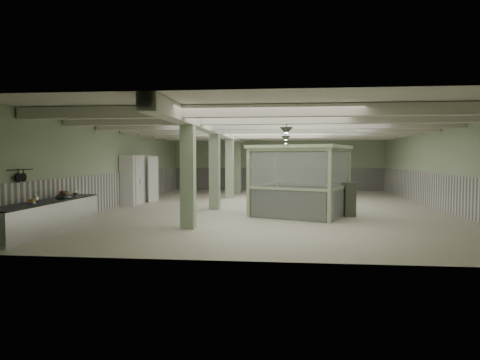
# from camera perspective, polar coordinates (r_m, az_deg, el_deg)

# --- Properties ---
(floor) EXTENTS (20.00, 20.00, 0.00)m
(floor) POSITION_cam_1_polar(r_m,az_deg,el_deg) (19.00, 4.57, -3.62)
(floor) COLOR beige
(floor) RESTS_ON ground
(ceiling) EXTENTS (14.00, 20.00, 0.02)m
(ceiling) POSITION_cam_1_polar(r_m,az_deg,el_deg) (18.93, 4.62, 7.27)
(ceiling) COLOR beige
(ceiling) RESTS_ON wall_back
(wall_back) EXTENTS (14.00, 0.02, 3.60)m
(wall_back) POSITION_cam_1_polar(r_m,az_deg,el_deg) (28.88, 5.07, 2.22)
(wall_back) COLOR #9FB792
(wall_back) RESTS_ON floor
(wall_front) EXTENTS (14.00, 0.02, 3.60)m
(wall_front) POSITION_cam_1_polar(r_m,az_deg,el_deg) (8.89, 3.06, 0.50)
(wall_front) COLOR #9FB792
(wall_front) RESTS_ON floor
(wall_left) EXTENTS (0.02, 20.00, 3.60)m
(wall_left) POSITION_cam_1_polar(r_m,az_deg,el_deg) (20.29, -15.59, 1.80)
(wall_left) COLOR #9FB792
(wall_left) RESTS_ON floor
(wall_right) EXTENTS (0.02, 20.00, 3.60)m
(wall_right) POSITION_cam_1_polar(r_m,az_deg,el_deg) (19.98, 25.11, 1.61)
(wall_right) COLOR #9FB792
(wall_right) RESTS_ON floor
(wainscot_left) EXTENTS (0.05, 19.90, 1.50)m
(wainscot_left) POSITION_cam_1_polar(r_m,az_deg,el_deg) (20.33, -15.48, -1.16)
(wainscot_left) COLOR white
(wainscot_left) RESTS_ON floor
(wainscot_right) EXTENTS (0.05, 19.90, 1.50)m
(wainscot_right) POSITION_cam_1_polar(r_m,az_deg,el_deg) (20.02, 24.97, -1.40)
(wainscot_right) COLOR white
(wainscot_right) RESTS_ON floor
(wainscot_back) EXTENTS (13.90, 0.05, 1.50)m
(wainscot_back) POSITION_cam_1_polar(r_m,az_deg,el_deg) (28.89, 5.06, 0.14)
(wainscot_back) COLOR white
(wainscot_back) RESTS_ON floor
(girder) EXTENTS (0.45, 19.90, 0.40)m
(girder) POSITION_cam_1_polar(r_m,az_deg,el_deg) (19.14, -2.94, 6.57)
(girder) COLOR beige
(girder) RESTS_ON ceiling
(beam_a) EXTENTS (13.90, 0.35, 0.32)m
(beam_a) POSITION_cam_1_polar(r_m,az_deg,el_deg) (11.45, 3.72, 9.18)
(beam_a) COLOR beige
(beam_a) RESTS_ON ceiling
(beam_b) EXTENTS (13.90, 0.35, 0.32)m
(beam_b) POSITION_cam_1_polar(r_m,az_deg,el_deg) (13.93, 4.13, 8.07)
(beam_b) COLOR beige
(beam_b) RESTS_ON ceiling
(beam_c) EXTENTS (13.90, 0.35, 0.32)m
(beam_c) POSITION_cam_1_polar(r_m,az_deg,el_deg) (16.42, 4.41, 7.30)
(beam_c) COLOR beige
(beam_c) RESTS_ON ceiling
(beam_d) EXTENTS (13.90, 0.35, 0.32)m
(beam_d) POSITION_cam_1_polar(r_m,az_deg,el_deg) (18.92, 4.62, 6.73)
(beam_d) COLOR beige
(beam_d) RESTS_ON ceiling
(beam_e) EXTENTS (13.90, 0.35, 0.32)m
(beam_e) POSITION_cam_1_polar(r_m,az_deg,el_deg) (21.41, 4.78, 6.29)
(beam_e) COLOR beige
(beam_e) RESTS_ON ceiling
(beam_f) EXTENTS (13.90, 0.35, 0.32)m
(beam_f) POSITION_cam_1_polar(r_m,az_deg,el_deg) (23.91, 4.90, 5.95)
(beam_f) COLOR beige
(beam_f) RESTS_ON ceiling
(beam_g) EXTENTS (13.90, 0.35, 0.32)m
(beam_g) POSITION_cam_1_polar(r_m,az_deg,el_deg) (26.40, 5.00, 5.67)
(beam_g) COLOR beige
(beam_g) RESTS_ON ceiling
(column_a) EXTENTS (0.42, 0.42, 3.60)m
(column_a) POSITION_cam_1_polar(r_m,az_deg,el_deg) (13.21, -6.94, 1.30)
(column_a) COLOR #94AA89
(column_a) RESTS_ON floor
(column_b) EXTENTS (0.42, 0.42, 3.60)m
(column_b) POSITION_cam_1_polar(r_m,az_deg,el_deg) (18.12, -3.41, 1.77)
(column_b) COLOR #94AA89
(column_b) RESTS_ON floor
(column_c) EXTENTS (0.42, 0.42, 3.60)m
(column_c) POSITION_cam_1_polar(r_m,az_deg,el_deg) (23.06, -1.39, 2.04)
(column_c) COLOR #94AA89
(column_c) RESTS_ON floor
(column_d) EXTENTS (0.42, 0.42, 3.60)m
(column_d) POSITION_cam_1_polar(r_m,az_deg,el_deg) (27.04, -0.30, 2.18)
(column_d) COLOR #94AA89
(column_d) RESTS_ON floor
(hook_rail) EXTENTS (0.02, 1.20, 0.02)m
(hook_rail) POSITION_cam_1_polar(r_m,az_deg,el_deg) (13.48, -27.25, 1.23)
(hook_rail) COLOR black
(hook_rail) RESTS_ON wall_left
(pendant_front) EXTENTS (0.44, 0.44, 0.22)m
(pendant_front) POSITION_cam_1_polar(r_m,az_deg,el_deg) (13.90, 6.20, 6.54)
(pendant_front) COLOR #2B392C
(pendant_front) RESTS_ON ceiling
(pendant_mid) EXTENTS (0.44, 0.44, 0.22)m
(pendant_mid) POSITION_cam_1_polar(r_m,az_deg,el_deg) (19.39, 6.13, 5.53)
(pendant_mid) COLOR #2B392C
(pendant_mid) RESTS_ON ceiling
(pendant_back) EXTENTS (0.44, 0.44, 0.22)m
(pendant_back) POSITION_cam_1_polar(r_m,az_deg,el_deg) (24.39, 6.10, 5.01)
(pendant_back) COLOR #2B392C
(pendant_back) RESTS_ON ceiling
(prep_counter) EXTENTS (0.87, 4.96, 0.91)m
(prep_counter) POSITION_cam_1_polar(r_m,az_deg,el_deg) (13.88, -24.40, -4.41)
(prep_counter) COLOR silver
(prep_counter) RESTS_ON floor
(pitcher_near) EXTENTS (0.20, 0.23, 0.30)m
(pitcher_near) POSITION_cam_1_polar(r_m,az_deg,el_deg) (13.31, -25.64, -2.21)
(pitcher_near) COLOR silver
(pitcher_near) RESTS_ON prep_counter
(pitcher_far) EXTENTS (0.20, 0.22, 0.25)m
(pitcher_far) POSITION_cam_1_polar(r_m,az_deg,el_deg) (15.56, -21.14, -1.49)
(pitcher_far) COLOR silver
(pitcher_far) RESTS_ON prep_counter
(veg_colander) EXTENTS (0.65, 0.65, 0.22)m
(veg_colander) POSITION_cam_1_polar(r_m,az_deg,el_deg) (14.64, -22.48, -1.83)
(veg_colander) COLOR #414146
(veg_colander) RESTS_ON prep_counter
(orange_bowl) EXTENTS (0.22, 0.22, 0.08)m
(orange_bowl) POSITION_cam_1_polar(r_m,az_deg,el_deg) (13.16, -26.01, -2.75)
(orange_bowl) COLOR #B2B2B7
(orange_bowl) RESTS_ON prep_counter
(skillet_near) EXTENTS (0.04, 0.27, 0.27)m
(skillet_near) POSITION_cam_1_polar(r_m,az_deg,el_deg) (13.31, -27.46, 0.26)
(skillet_near) COLOR black
(skillet_near) RESTS_ON hook_rail
(skillet_far) EXTENTS (0.03, 0.25, 0.25)m
(skillet_far) POSITION_cam_1_polar(r_m,az_deg,el_deg) (13.51, -26.91, 0.31)
(skillet_far) COLOR black
(skillet_far) RESTS_ON hook_rail
(walkin_cooler) EXTENTS (0.93, 2.62, 2.40)m
(walkin_cooler) POSITION_cam_1_polar(r_m,az_deg,el_deg) (21.12, -13.62, 0.24)
(walkin_cooler) COLOR white
(walkin_cooler) RESTS_ON floor
(guard_booth) EXTENTS (4.08, 3.80, 2.64)m
(guard_booth) POSITION_cam_1_polar(r_m,az_deg,el_deg) (16.14, 7.99, 1.52)
(guard_booth) COLOR #A9BE98
(guard_booth) RESTS_ON floor
(filing_cabinet) EXTENTS (0.50, 0.64, 1.26)m
(filing_cabinet) POSITION_cam_1_polar(r_m,az_deg,el_deg) (16.49, 14.26, -2.52)
(filing_cabinet) COLOR #585C4D
(filing_cabinet) RESTS_ON floor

